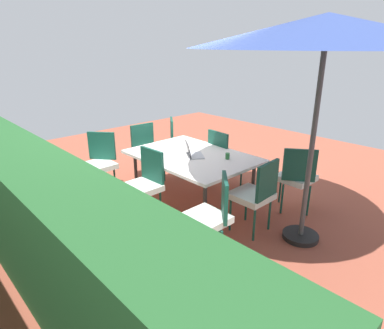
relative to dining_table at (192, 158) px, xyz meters
name	(u,v)px	position (x,y,z in m)	size (l,w,h in m)	color
ground_plane	(192,202)	(0.00, 0.00, -0.72)	(10.00, 10.00, 0.02)	#9E4C38
hedge_row	(34,212)	(0.00, 2.26, -0.07)	(6.30, 0.71, 1.27)	#235628
dining_table	(192,158)	(0.00, 0.00, 0.00)	(1.83, 1.28, 0.75)	silver
patio_umbrella	(327,32)	(-1.68, -0.28, 1.69)	(2.84, 2.84, 2.58)	#4C4C4C
chair_north	(144,182)	(0.03, 0.84, -0.15)	(0.46, 0.47, 0.98)	silver
chair_south	(224,156)	(0.05, -0.77, -0.15)	(0.47, 0.48, 0.98)	silver
chair_northeast	(99,161)	(1.22, 0.86, -0.15)	(0.58, 0.59, 0.98)	silver
chair_southeast	(180,141)	(1.20, -0.80, -0.15)	(0.58, 0.58, 0.98)	silver
chair_northwest	(210,214)	(-1.18, 0.83, -0.15)	(0.59, 0.59, 0.98)	silver
chair_west	(256,192)	(-1.18, 0.02, -0.15)	(0.48, 0.46, 0.98)	silver
chair_east	(147,150)	(1.18, -0.03, -0.15)	(0.48, 0.47, 0.98)	silver
chair_southwest	(297,175)	(-1.23, -0.87, -0.15)	(0.58, 0.58, 0.98)	silver
laptop	(193,153)	(-0.05, 0.03, 0.09)	(0.40, 0.38, 0.21)	#B7B7BC
cup	(228,156)	(-0.48, -0.24, 0.09)	(0.06, 0.06, 0.09)	#286B33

